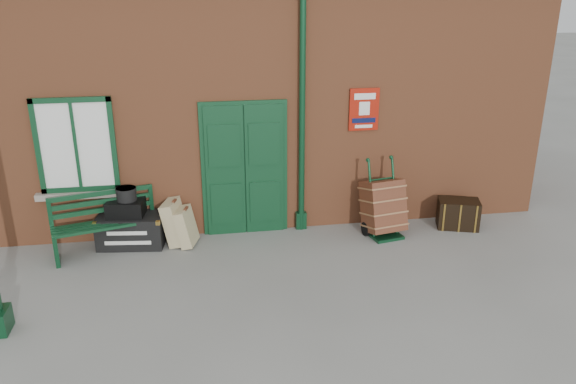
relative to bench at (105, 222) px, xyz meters
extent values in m
plane|color=gray|center=(2.54, -1.10, -0.50)|extent=(80.00, 80.00, 0.00)
cube|color=#A05733|center=(2.54, 2.40, 1.50)|extent=(10.00, 4.00, 4.00)
cube|color=#0F381E|center=(2.24, 0.36, 0.60)|extent=(1.42, 0.12, 2.32)
cube|color=white|center=(-0.36, 0.35, 1.15)|extent=(1.20, 0.08, 1.50)
cylinder|color=#0D371E|center=(3.19, 0.32, 1.50)|extent=(0.10, 0.10, 4.00)
cube|color=#A51A0B|center=(4.24, 0.37, 1.55)|extent=(0.50, 0.03, 0.70)
cube|color=#0F381E|center=(0.02, -0.08, -0.02)|extent=(1.65, 0.83, 0.04)
cube|color=#0F381E|center=(-0.04, 0.15, 0.28)|extent=(1.55, 0.46, 0.43)
cube|color=#0D371E|center=(-0.72, -0.28, -0.26)|extent=(0.19, 0.48, 0.48)
cube|color=#0D371E|center=(0.76, 0.13, -0.26)|extent=(0.19, 0.48, 0.48)
cube|color=black|center=(0.37, 0.15, -0.24)|extent=(1.10, 0.70, 0.52)
cube|color=black|center=(0.32, 0.15, 0.15)|extent=(0.62, 0.49, 0.26)
cylinder|color=black|center=(0.35, 0.15, 0.38)|extent=(0.35, 0.35, 0.21)
cube|color=tan|center=(1.06, 0.11, -0.13)|extent=(0.46, 0.58, 0.74)
cube|color=tan|center=(1.24, 0.01, -0.18)|extent=(0.42, 0.52, 0.63)
cube|color=#0D371E|center=(4.53, -0.28, -0.47)|extent=(0.56, 0.45, 0.05)
cylinder|color=#0D371E|center=(4.28, -0.14, 0.15)|extent=(0.11, 0.35, 1.27)
cylinder|color=#0D371E|center=(4.71, -0.06, 0.15)|extent=(0.11, 0.35, 1.27)
cylinder|color=black|center=(4.21, -0.14, -0.38)|extent=(0.10, 0.24, 0.24)
cylinder|color=black|center=(4.78, -0.03, -0.38)|extent=(0.10, 0.24, 0.24)
cube|color=brown|center=(4.50, -0.12, 0.02)|extent=(0.74, 0.78, 0.94)
cube|color=black|center=(5.90, -0.05, -0.25)|extent=(0.79, 0.64, 0.49)
camera|label=1|loc=(1.48, -8.44, 3.47)|focal=35.00mm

